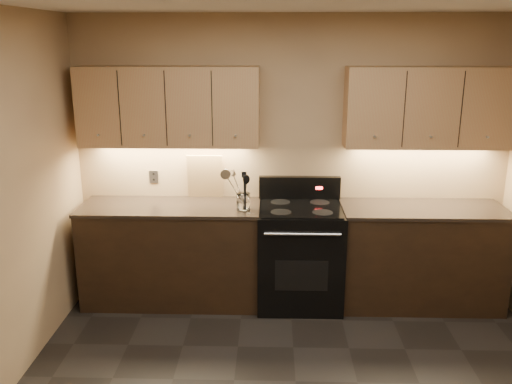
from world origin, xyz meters
TOP-DOWN VIEW (x-y plane):
  - wall_back at (0.00, 2.00)m, footprint 4.00×0.04m
  - counter_left at (-1.10, 1.70)m, footprint 1.62×0.62m
  - counter_right at (1.18, 1.70)m, footprint 1.46×0.62m
  - stove at (0.08, 1.68)m, footprint 0.76×0.68m
  - upper_cab_left at (-1.10, 1.85)m, footprint 1.60×0.30m
  - upper_cab_right at (1.18, 1.85)m, footprint 1.44×0.30m
  - outlet_plate at (-1.30, 1.99)m, footprint 0.08×0.01m
  - utensil_crock at (-0.43, 1.60)m, footprint 0.15×0.15m
  - cutting_board at (-0.81, 1.96)m, footprint 0.33×0.08m
  - black_spoon at (-0.43, 1.61)m, footprint 0.09×0.12m
  - black_turner at (-0.42, 1.57)m, footprint 0.11×0.19m
  - steel_spatula at (-0.41, 1.60)m, footprint 0.22×0.13m
  - steel_skimmer at (-0.40, 1.59)m, footprint 0.28×0.13m

SIDE VIEW (x-z plane):
  - counter_left at x=-1.10m, z-range 0.00..0.93m
  - counter_right at x=1.18m, z-range 0.00..0.93m
  - stove at x=0.08m, z-range -0.09..1.05m
  - utensil_crock at x=-0.43m, z-range 0.92..1.07m
  - black_spoon at x=-0.43m, z-range 0.94..1.26m
  - black_turner at x=-0.42m, z-range 0.94..1.28m
  - outlet_plate at x=-1.30m, z-range 1.06..1.18m
  - steel_spatula at x=-0.41m, z-range 0.94..1.32m
  - steel_skimmer at x=-0.40m, z-range 0.95..1.32m
  - cutting_board at x=-0.81m, z-range 0.93..1.34m
  - wall_back at x=0.00m, z-range 0.00..2.60m
  - upper_cab_left at x=-1.10m, z-range 1.45..2.15m
  - upper_cab_right at x=1.18m, z-range 1.45..2.15m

